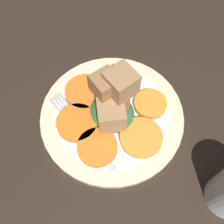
% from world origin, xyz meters
% --- Properties ---
extents(table_slab, '(1.20, 1.20, 0.02)m').
position_xyz_m(table_slab, '(0.00, 0.00, 0.01)').
color(table_slab, black).
rests_on(table_slab, ground).
extents(plate, '(0.26, 0.26, 0.01)m').
position_xyz_m(plate, '(0.00, 0.00, 0.03)').
color(plate, beige).
rests_on(plate, table_slab).
extents(carrot_slice_0, '(0.07, 0.07, 0.01)m').
position_xyz_m(carrot_slice_0, '(-0.02, -0.06, 0.04)').
color(carrot_slice_0, orange).
rests_on(carrot_slice_0, plate).
extents(carrot_slice_1, '(0.07, 0.07, 0.01)m').
position_xyz_m(carrot_slice_1, '(0.03, -0.06, 0.04)').
color(carrot_slice_1, orange).
rests_on(carrot_slice_1, plate).
extents(carrot_slice_2, '(0.07, 0.07, 0.01)m').
position_xyz_m(carrot_slice_2, '(0.07, 0.01, 0.04)').
color(carrot_slice_2, orange).
rests_on(carrot_slice_2, plate).
extents(carrot_slice_3, '(0.06, 0.06, 0.01)m').
position_xyz_m(carrot_slice_3, '(0.03, 0.06, 0.04)').
color(carrot_slice_3, orange).
rests_on(carrot_slice_3, plate).
extents(carrot_slice_4, '(0.07, 0.07, 0.01)m').
position_xyz_m(carrot_slice_4, '(-0.04, 0.06, 0.04)').
color(carrot_slice_4, orange).
rests_on(carrot_slice_4, plate).
extents(carrot_slice_5, '(0.07, 0.07, 0.01)m').
position_xyz_m(carrot_slice_5, '(-0.07, -0.01, 0.04)').
color(carrot_slice_5, orange).
rests_on(carrot_slice_5, plate).
extents(center_pile, '(0.09, 0.09, 0.11)m').
position_xyz_m(center_pile, '(0.00, 0.00, 0.08)').
color(center_pile, '#2D6033').
rests_on(center_pile, plate).
extents(fork, '(0.18, 0.03, 0.00)m').
position_xyz_m(fork, '(-0.01, -0.06, 0.03)').
color(fork, '#B2B2B7').
rests_on(fork, plate).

